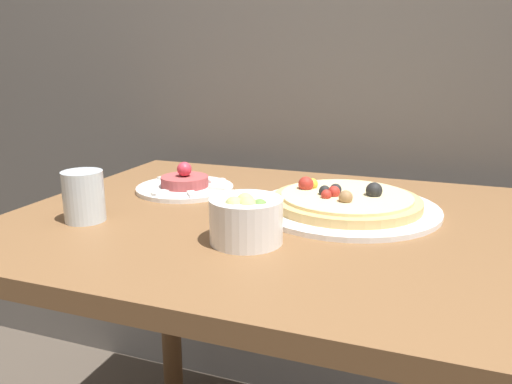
# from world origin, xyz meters

# --- Properties ---
(dining_table) EXTENTS (1.04, 0.79, 0.77)m
(dining_table) POSITION_xyz_m (0.00, 0.39, 0.65)
(dining_table) COLOR brown
(dining_table) RESTS_ON ground_plane
(pizza_plate) EXTENTS (0.37, 0.37, 0.06)m
(pizza_plate) POSITION_xyz_m (0.10, 0.48, 0.79)
(pizza_plate) COLOR white
(pizza_plate) RESTS_ON dining_table
(tartare_plate) EXTENTS (0.22, 0.22, 0.07)m
(tartare_plate) POSITION_xyz_m (-0.27, 0.51, 0.79)
(tartare_plate) COLOR white
(tartare_plate) RESTS_ON dining_table
(small_bowl) EXTENTS (0.12, 0.12, 0.08)m
(small_bowl) POSITION_xyz_m (-0.02, 0.25, 0.82)
(small_bowl) COLOR white
(small_bowl) RESTS_ON dining_table
(drinking_glass) EXTENTS (0.08, 0.08, 0.09)m
(drinking_glass) POSITION_xyz_m (-0.34, 0.25, 0.82)
(drinking_glass) COLOR silver
(drinking_glass) RESTS_ON dining_table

